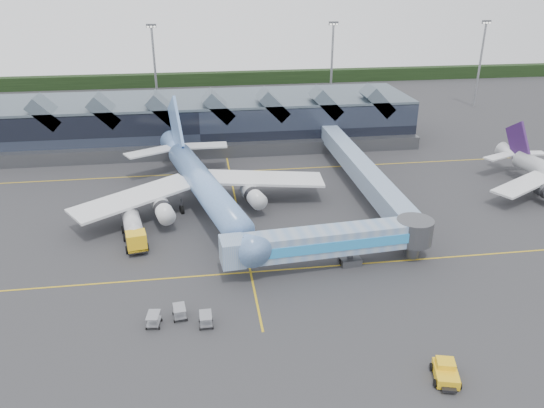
{
  "coord_description": "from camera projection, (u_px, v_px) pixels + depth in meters",
  "views": [
    {
      "loc": [
        -5.52,
        -64.35,
        34.29
      ],
      "look_at": [
        4.02,
        1.11,
        5.0
      ],
      "focal_mm": 35.0,
      "sensor_mm": 36.0,
      "label": 1
    }
  ],
  "objects": [
    {
      "name": "baggage_carts",
      "position": [
        180.0,
        317.0,
        55.88
      ],
      "size": [
        6.9,
        3.81,
        1.39
      ],
      "rotation": [
        0.0,
        0.0,
        0.02
      ],
      "color": "#92949A",
      "rests_on": "ground"
    },
    {
      "name": "terminal",
      "position": [
        199.0,
        120.0,
        113.04
      ],
      "size": [
        90.0,
        22.25,
        12.52
      ],
      "color": "black",
      "rests_on": "ground"
    },
    {
      "name": "ground",
      "position": [
        244.0,
        242.0,
        72.84
      ],
      "size": [
        260.0,
        260.0,
        0.0
      ],
      "primitive_type": "plane",
      "color": "#2A2A2D",
      "rests_on": "ground"
    },
    {
      "name": "fuel_truck",
      "position": [
        133.0,
        228.0,
        72.52
      ],
      "size": [
        4.31,
        10.21,
        3.4
      ],
      "rotation": [
        0.0,
        0.0,
        0.19
      ],
      "color": "black",
      "rests_on": "ground"
    },
    {
      "name": "tree_line_far",
      "position": [
        211.0,
        79.0,
        171.56
      ],
      "size": [
        260.0,
        4.0,
        4.0
      ],
      "primitive_type": "cube",
      "color": "black",
      "rests_on": "ground"
    },
    {
      "name": "main_airliner",
      "position": [
        202.0,
        183.0,
        81.19
      ],
      "size": [
        39.05,
        45.69,
        14.84
      ],
      "rotation": [
        0.0,
        0.0,
        0.24
      ],
      "color": "#6086C3",
      "rests_on": "ground"
    },
    {
      "name": "jet_bridge",
      "position": [
        342.0,
        240.0,
        65.78
      ],
      "size": [
        27.38,
        6.16,
        5.38
      ],
      "rotation": [
        0.0,
        0.0,
        0.08
      ],
      "color": "#6E8EB7",
      "rests_on": "ground"
    },
    {
      "name": "light_masts",
      "position": [
        305.0,
        69.0,
        127.37
      ],
      "size": [
        132.4,
        42.56,
        22.45
      ],
      "color": "gray",
      "rests_on": "ground"
    },
    {
      "name": "pushback_tug",
      "position": [
        446.0,
        372.0,
        48.22
      ],
      "size": [
        3.03,
        4.02,
        1.63
      ],
      "rotation": [
        0.0,
        0.0,
        -0.26
      ],
      "color": "yellow",
      "rests_on": "ground"
    },
    {
      "name": "taxi_stripes",
      "position": [
        238.0,
        212.0,
        81.88
      ],
      "size": [
        120.0,
        60.0,
        0.01
      ],
      "color": "gold",
      "rests_on": "ground"
    }
  ]
}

